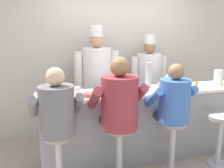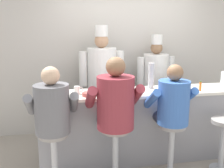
# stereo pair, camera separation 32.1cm
# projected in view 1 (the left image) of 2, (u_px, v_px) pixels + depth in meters

# --- Properties ---
(ground_plane) EXTENTS (20.00, 20.00, 0.00)m
(ground_plane) POSITION_uv_depth(u_px,v_px,m) (153.00, 164.00, 3.60)
(ground_plane) COLOR #9E9384
(wall_back) EXTENTS (10.00, 0.06, 2.70)m
(wall_back) POSITION_uv_depth(u_px,v_px,m) (119.00, 55.00, 4.71)
(wall_back) COLOR beige
(wall_back) RESTS_ON ground_plane
(diner_counter) EXTENTS (3.02, 0.57, 0.99)m
(diner_counter) POSITION_uv_depth(u_px,v_px,m) (146.00, 123.00, 3.76)
(diner_counter) COLOR gray
(diner_counter) RESTS_ON ground_plane
(ketchup_bottle_red) EXTENTS (0.06, 0.06, 0.23)m
(ketchup_bottle_red) POSITION_uv_depth(u_px,v_px,m) (167.00, 82.00, 3.67)
(ketchup_bottle_red) COLOR red
(ketchup_bottle_red) RESTS_ON diner_counter
(hot_sauce_bottle_orange) EXTENTS (0.03, 0.03, 0.14)m
(hot_sauce_bottle_orange) POSITION_uv_depth(u_px,v_px,m) (197.00, 84.00, 3.69)
(hot_sauce_bottle_orange) COLOR orange
(hot_sauce_bottle_orange) RESTS_ON diner_counter
(water_pitcher_clear) EXTENTS (0.15, 0.13, 0.22)m
(water_pitcher_clear) POSITION_uv_depth(u_px,v_px,m) (218.00, 77.00, 3.96)
(water_pitcher_clear) COLOR silver
(water_pitcher_clear) RESTS_ON diner_counter
(breakfast_plate) EXTENTS (0.26, 0.26, 0.05)m
(breakfast_plate) POSITION_uv_depth(u_px,v_px,m) (51.00, 99.00, 3.12)
(breakfast_plate) COLOR white
(breakfast_plate) RESTS_ON diner_counter
(cereal_bowl) EXTENTS (0.17, 0.17, 0.05)m
(cereal_bowl) POSITION_uv_depth(u_px,v_px,m) (90.00, 95.00, 3.29)
(cereal_bowl) COLOR #B24C47
(cereal_bowl) RESTS_ON diner_counter
(coffee_mug_white) EXTENTS (0.12, 0.08, 0.10)m
(coffee_mug_white) POSITION_uv_depth(u_px,v_px,m) (77.00, 91.00, 3.38)
(coffee_mug_white) COLOR white
(coffee_mug_white) RESTS_ON diner_counter
(coffee_mug_tan) EXTENTS (0.12, 0.08, 0.08)m
(coffee_mug_tan) POSITION_uv_depth(u_px,v_px,m) (161.00, 85.00, 3.76)
(coffee_mug_tan) COLOR beige
(coffee_mug_tan) RESTS_ON diner_counter
(cup_stack_steel) EXTENTS (0.09, 0.09, 0.37)m
(cup_stack_steel) POSITION_uv_depth(u_px,v_px,m) (149.00, 75.00, 3.75)
(cup_stack_steel) COLOR #B7BABF
(cup_stack_steel) RESTS_ON diner_counter
(napkin_dispenser_chrome) EXTENTS (0.11, 0.07, 0.13)m
(napkin_dispenser_chrome) POSITION_uv_depth(u_px,v_px,m) (126.00, 89.00, 3.40)
(napkin_dispenser_chrome) COLOR silver
(napkin_dispenser_chrome) RESTS_ON diner_counter
(diner_seated_grey) EXTENTS (0.58, 0.58, 1.44)m
(diner_seated_grey) POSITION_uv_depth(u_px,v_px,m) (57.00, 114.00, 2.85)
(diner_seated_grey) COLOR #B2B5BA
(diner_seated_grey) RESTS_ON ground_plane
(diner_seated_maroon) EXTENTS (0.65, 0.65, 1.53)m
(diner_seated_maroon) POSITION_uv_depth(u_px,v_px,m) (119.00, 105.00, 3.04)
(diner_seated_maroon) COLOR #B2B5BA
(diner_seated_maroon) RESTS_ON ground_plane
(diner_seated_blue) EXTENTS (0.57, 0.56, 1.42)m
(diner_seated_blue) POSITION_uv_depth(u_px,v_px,m) (173.00, 104.00, 3.25)
(diner_seated_blue) COLOR #B2B5BA
(diner_seated_blue) RESTS_ON ground_plane
(empty_stool_round) EXTENTS (0.32, 0.32, 0.69)m
(empty_stool_round) POSITION_uv_depth(u_px,v_px,m) (220.00, 132.00, 3.51)
(empty_stool_round) COLOR #B2B5BA
(empty_stool_round) RESTS_ON ground_plane
(cook_in_whites_near) EXTENTS (0.73, 0.47, 1.88)m
(cook_in_whites_near) POSITION_uv_depth(u_px,v_px,m) (97.00, 78.00, 4.26)
(cook_in_whites_near) COLOR #232328
(cook_in_whites_near) RESTS_ON ground_plane
(cook_in_whites_far) EXTENTS (0.67, 0.43, 1.72)m
(cook_in_whites_far) POSITION_uv_depth(u_px,v_px,m) (149.00, 79.00, 4.64)
(cook_in_whites_far) COLOR #232328
(cook_in_whites_far) RESTS_ON ground_plane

